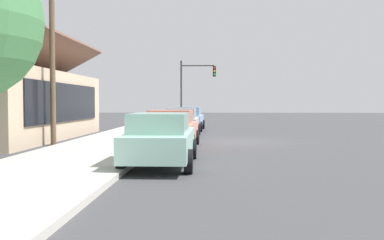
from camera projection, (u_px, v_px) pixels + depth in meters
ground_plane at (237, 142)px, 20.61m from camera, size 120.00×120.00×0.00m
sidewalk_curb at (122, 140)px, 20.86m from camera, size 60.00×4.20×0.16m
car_seafoam at (161, 139)px, 12.71m from camera, size 4.89×2.02×1.59m
car_coral at (172, 128)px, 17.85m from camera, size 4.53×2.21×1.59m
car_silver at (182, 122)px, 23.81m from camera, size 4.61×2.02×1.59m
car_skyblue at (189, 118)px, 29.12m from camera, size 4.82×2.16×1.59m
storefront_building at (4, 103)px, 22.02m from camera, size 13.20×6.93×5.35m
traffic_light_main at (195, 82)px, 33.32m from camera, size 0.37×2.79×5.20m
utility_pole_wooden at (52, 56)px, 18.63m from camera, size 1.80×0.24×7.50m
fire_hydrant_red at (159, 127)px, 24.25m from camera, size 0.22×0.22×0.71m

